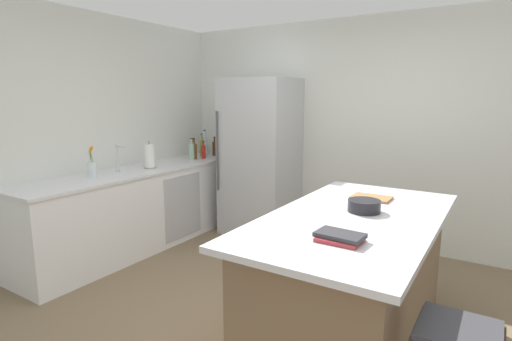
% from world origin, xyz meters
% --- Properties ---
extents(ground_plane, '(7.20, 7.20, 0.00)m').
position_xyz_m(ground_plane, '(0.00, 0.00, 0.00)').
color(ground_plane, '#7A664C').
extents(wall_rear, '(6.00, 0.10, 2.60)m').
position_xyz_m(wall_rear, '(0.00, 2.25, 1.30)').
color(wall_rear, silver).
rests_on(wall_rear, ground_plane).
extents(wall_left, '(0.10, 6.00, 2.60)m').
position_xyz_m(wall_left, '(-2.45, 0.00, 1.30)').
color(wall_left, silver).
rests_on(wall_left, ground_plane).
extents(counter_run_left, '(0.67, 2.85, 0.91)m').
position_xyz_m(counter_run_left, '(-2.08, 0.69, 0.46)').
color(counter_run_left, white).
rests_on(counter_run_left, ground_plane).
extents(kitchen_island, '(1.04, 1.99, 0.92)m').
position_xyz_m(kitchen_island, '(0.58, 0.20, 0.46)').
color(kitchen_island, '#7A6047').
rests_on(kitchen_island, ground_plane).
extents(refrigerator, '(0.84, 0.74, 1.93)m').
position_xyz_m(refrigerator, '(-1.19, 1.85, 0.97)').
color(refrigerator, '#B7BABF').
rests_on(refrigerator, ground_plane).
extents(sink_faucet, '(0.15, 0.05, 0.30)m').
position_xyz_m(sink_faucet, '(-2.13, 0.45, 1.07)').
color(sink_faucet, silver).
rests_on(sink_faucet, counter_run_left).
extents(flower_vase, '(0.09, 0.09, 0.32)m').
position_xyz_m(flower_vase, '(-2.11, 0.12, 1.01)').
color(flower_vase, silver).
rests_on(flower_vase, counter_run_left).
extents(paper_towel_roll, '(0.14, 0.14, 0.31)m').
position_xyz_m(paper_towel_roll, '(-2.02, 0.81, 1.04)').
color(paper_towel_roll, gray).
rests_on(paper_towel_roll, counter_run_left).
extents(syrup_bottle, '(0.07, 0.07, 0.26)m').
position_xyz_m(syrup_bottle, '(-2.03, 2.00, 1.01)').
color(syrup_bottle, '#5B3319').
rests_on(syrup_bottle, counter_run_left).
extents(soda_bottle, '(0.08, 0.08, 0.36)m').
position_xyz_m(soda_bottle, '(-2.11, 1.90, 1.05)').
color(soda_bottle, silver).
rests_on(soda_bottle, counter_run_left).
extents(olive_oil_bottle, '(0.05, 0.05, 0.31)m').
position_xyz_m(olive_oil_bottle, '(-2.10, 1.82, 1.03)').
color(olive_oil_bottle, olive).
rests_on(olive_oil_bottle, counter_run_left).
extents(hot_sauce_bottle, '(0.05, 0.05, 0.23)m').
position_xyz_m(hot_sauce_bottle, '(-1.99, 1.72, 1.00)').
color(hot_sauce_bottle, red).
rests_on(hot_sauce_bottle, counter_run_left).
extents(whiskey_bottle, '(0.09, 0.09, 0.27)m').
position_xyz_m(whiskey_bottle, '(-2.07, 1.61, 1.02)').
color(whiskey_bottle, brown).
rests_on(whiskey_bottle, counter_run_left).
extents(gin_bottle, '(0.07, 0.07, 0.28)m').
position_xyz_m(gin_bottle, '(-2.03, 1.53, 1.02)').
color(gin_bottle, '#8CB79E').
rests_on(gin_bottle, counter_run_left).
extents(cookbook_stack, '(0.27, 0.19, 0.05)m').
position_xyz_m(cookbook_stack, '(0.67, -0.31, 0.94)').
color(cookbook_stack, '#A83338').
rests_on(cookbook_stack, kitchen_island).
extents(mixing_bowl, '(0.23, 0.23, 0.08)m').
position_xyz_m(mixing_bowl, '(0.60, 0.33, 0.96)').
color(mixing_bowl, black).
rests_on(mixing_bowl, kitchen_island).
extents(cutting_board, '(0.30, 0.21, 0.02)m').
position_xyz_m(cutting_board, '(0.54, 0.72, 0.93)').
color(cutting_board, '#9E7042').
rests_on(cutting_board, kitchen_island).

